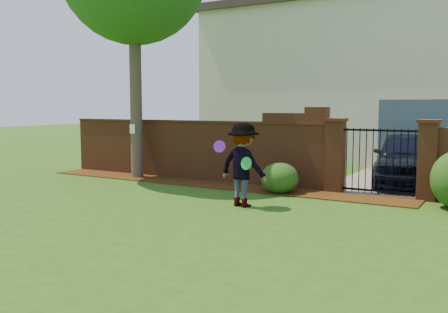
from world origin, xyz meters
The scene contains 14 objects.
ground centered at (0.00, 0.00, -0.01)m, with size 80.00×80.00×0.01m, color #264D13.
mulch_bed centered at (-0.95, 3.34, 0.01)m, with size 11.10×1.08×0.03m, color #331D09.
brick_wall centered at (-2.01, 4.00, 0.93)m, with size 8.70×0.31×2.16m.
pillar_left centered at (2.40, 4.00, 0.96)m, with size 0.50×0.50×1.88m.
pillar_right centered at (4.60, 4.00, 0.96)m, with size 0.50×0.50×1.88m.
iron_gate centered at (3.50, 4.00, 0.85)m, with size 1.78×0.03×1.60m.
driveway centered at (3.50, 8.00, 0.01)m, with size 3.20×8.00×0.01m, color slate.
house centered at (1.00, 12.00, 3.16)m, with size 12.40×6.40×6.30m.
car centered at (3.80, 5.99, 0.74)m, with size 1.75×4.34×1.48m, color black.
paper_notice centered at (-3.60, 3.21, 1.50)m, with size 0.20×0.01×0.28m, color white.
shrub_left centered at (1.28, 3.08, 0.39)m, with size 0.95×0.95×0.78m, color #164414.
man centered at (1.22, 1.20, 0.91)m, with size 1.18×0.68×1.83m, color gray.
frisbee_purple centered at (0.83, 0.91, 1.32)m, with size 0.26×0.26×0.02m, color purple.
frisbee_green centered at (1.43, 1.00, 0.98)m, with size 0.28×0.28×0.03m, color green.
Camera 1 is at (6.22, -8.11, 2.19)m, focal length 39.37 mm.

